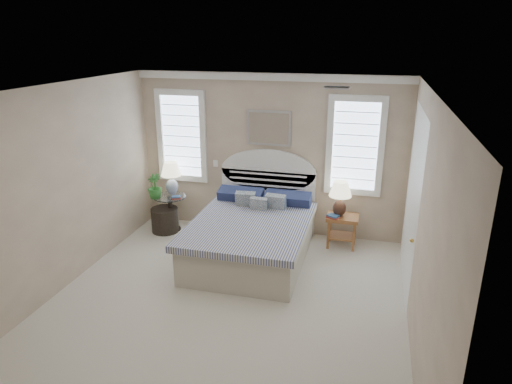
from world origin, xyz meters
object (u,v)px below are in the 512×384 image
object	(u,v)px
nightstand_right	(342,224)
lamp_left	(171,174)
side_table_left	(170,209)
lamp_right	(340,195)
bed	(253,233)
floor_pot	(165,220)

from	to	relation	value
nightstand_right	lamp_left	world-z (taller)	lamp_left
side_table_left	lamp_right	xyz separation A→B (m)	(2.89, 0.09, 0.50)
bed	lamp_right	xyz separation A→B (m)	(1.24, 0.69, 0.50)
nightstand_right	lamp_right	world-z (taller)	lamp_right
nightstand_right	lamp_right	xyz separation A→B (m)	(-0.06, -0.01, 0.50)
floor_pot	lamp_right	size ratio (longest dim) A/B	0.81
side_table_left	lamp_left	bearing A→B (deg)	95.00
floor_pot	lamp_left	world-z (taller)	lamp_left
lamp_right	side_table_left	bearing A→B (deg)	-178.16
bed	lamp_right	size ratio (longest dim) A/B	3.94
side_table_left	floor_pot	xyz separation A→B (m)	(-0.08, -0.08, -0.17)
bed	side_table_left	xyz separation A→B (m)	(-1.65, 0.59, 0.00)
lamp_right	bed	bearing A→B (deg)	-151.04
bed	nightstand_right	xyz separation A→B (m)	(1.30, 0.69, 0.00)
floor_pot	lamp_right	xyz separation A→B (m)	(2.97, 0.17, 0.67)
lamp_left	lamp_right	distance (m)	2.90
lamp_left	bed	bearing A→B (deg)	-23.87
floor_pot	lamp_left	xyz separation A→B (m)	(0.07, 0.22, 0.77)
side_table_left	nightstand_right	world-z (taller)	side_table_left
lamp_right	nightstand_right	bearing A→B (deg)	6.47
floor_pot	side_table_left	bearing A→B (deg)	43.12
floor_pot	lamp_right	world-z (taller)	lamp_right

